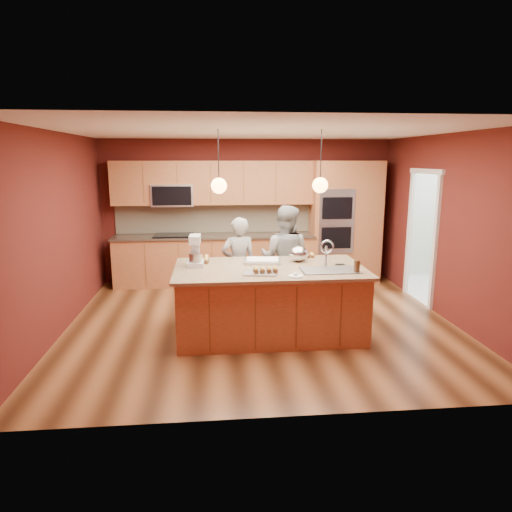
{
  "coord_description": "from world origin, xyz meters",
  "views": [
    {
      "loc": [
        -0.68,
        -6.27,
        2.33
      ],
      "look_at": [
        -0.09,
        -0.1,
        1.01
      ],
      "focal_mm": 32.0,
      "sensor_mm": 36.0,
      "label": 1
    }
  ],
  "objects": [
    {
      "name": "floor",
      "position": [
        0.0,
        0.0,
        0.0
      ],
      "size": [
        5.5,
        5.5,
        0.0
      ],
      "primitive_type": "plane",
      "color": "#3F2210",
      "rests_on": "ground"
    },
    {
      "name": "ceiling",
      "position": [
        0.0,
        0.0,
        2.7
      ],
      "size": [
        5.5,
        5.5,
        0.0
      ],
      "primitive_type": "plane",
      "rotation": [
        3.14,
        0.0,
        0.0
      ],
      "color": "white",
      "rests_on": "ground"
    },
    {
      "name": "wall_back",
      "position": [
        0.0,
        2.5,
        1.35
      ],
      "size": [
        5.5,
        0.0,
        5.5
      ],
      "primitive_type": "plane",
      "rotation": [
        1.57,
        0.0,
        0.0
      ],
      "color": "#501813",
      "rests_on": "ground"
    },
    {
      "name": "wall_front",
      "position": [
        0.0,
        -2.5,
        1.35
      ],
      "size": [
        5.5,
        0.0,
        5.5
      ],
      "primitive_type": "plane",
      "rotation": [
        -1.57,
        0.0,
        0.0
      ],
      "color": "#501813",
      "rests_on": "ground"
    },
    {
      "name": "wall_left",
      "position": [
        -2.75,
        0.0,
        1.35
      ],
      "size": [
        0.0,
        5.0,
        5.0
      ],
      "primitive_type": "plane",
      "rotation": [
        1.57,
        0.0,
        1.57
      ],
      "color": "#501813",
      "rests_on": "ground"
    },
    {
      "name": "wall_right",
      "position": [
        2.75,
        0.0,
        1.35
      ],
      "size": [
        0.0,
        5.0,
        5.0
      ],
      "primitive_type": "plane",
      "rotation": [
        1.57,
        0.0,
        -1.57
      ],
      "color": "#501813",
      "rests_on": "ground"
    },
    {
      "name": "cabinet_run",
      "position": [
        -0.68,
        2.25,
        0.98
      ],
      "size": [
        3.74,
        0.64,
        2.3
      ],
      "color": "brown",
      "rests_on": "floor"
    },
    {
      "name": "oven_column",
      "position": [
        1.85,
        2.19,
        1.15
      ],
      "size": [
        1.3,
        0.62,
        2.3
      ],
      "color": "brown",
      "rests_on": "floor"
    },
    {
      "name": "doorway_trim",
      "position": [
        2.73,
        0.8,
        1.05
      ],
      "size": [
        0.08,
        1.11,
        2.2
      ],
      "primitive_type": null,
      "color": "silver",
      "rests_on": "wall_right"
    },
    {
      "name": "laundry_room",
      "position": [
        4.35,
        1.2,
        1.95
      ],
      "size": [
        2.6,
        2.7,
        2.7
      ],
      "color": "beige",
      "rests_on": "ground"
    },
    {
      "name": "pendant_left",
      "position": [
        -0.59,
        -0.42,
        2.0
      ],
      "size": [
        0.2,
        0.2,
        0.8
      ],
      "color": "black",
      "rests_on": "ceiling"
    },
    {
      "name": "pendant_right",
      "position": [
        0.72,
        -0.42,
        2.0
      ],
      "size": [
        0.2,
        0.2,
        0.8
      ],
      "color": "black",
      "rests_on": "ceiling"
    },
    {
      "name": "island",
      "position": [
        0.08,
        -0.43,
        0.47
      ],
      "size": [
        2.51,
        1.41,
        1.3
      ],
      "color": "brown",
      "rests_on": "floor"
    },
    {
      "name": "person_left",
      "position": [
        -0.29,
        0.53,
        0.74
      ],
      "size": [
        0.59,
        0.44,
        1.48
      ],
      "primitive_type": "imported",
      "rotation": [
        0.0,
        0.0,
        3.32
      ],
      "color": "black",
      "rests_on": "floor"
    },
    {
      "name": "person_right",
      "position": [
        0.42,
        0.53,
        0.82
      ],
      "size": [
        0.98,
        0.89,
        1.65
      ],
      "primitive_type": "imported",
      "rotation": [
        0.0,
        0.0,
        2.73
      ],
      "color": "slate",
      "rests_on": "floor"
    },
    {
      "name": "stand_mixer",
      "position": [
        -0.92,
        -0.24,
        1.1
      ],
      "size": [
        0.23,
        0.31,
        0.42
      ],
      "rotation": [
        0.0,
        0.0,
        -0.04
      ],
      "color": "silver",
      "rests_on": "island"
    },
    {
      "name": "sheet_cake",
      "position": [
        0.0,
        -0.12,
        0.95
      ],
      "size": [
        0.55,
        0.44,
        0.05
      ],
      "rotation": [
        0.0,
        0.0,
        -0.14
      ],
      "color": "silver",
      "rests_on": "island"
    },
    {
      "name": "cooling_rack",
      "position": [
        -0.09,
        -0.76,
        0.94
      ],
      "size": [
        0.45,
        0.36,
        0.02
      ],
      "primitive_type": "cube",
      "rotation": [
        0.0,
        0.0,
        -0.18
      ],
      "color": "#ABAFB3",
      "rests_on": "island"
    },
    {
      "name": "mixing_bowl",
      "position": [
        0.51,
        -0.11,
        1.03
      ],
      "size": [
        0.27,
        0.27,
        0.23
      ],
      "primitive_type": "ellipsoid",
      "color": "#B2B3B8",
      "rests_on": "island"
    },
    {
      "name": "plate",
      "position": [
        0.32,
        -0.95,
        0.93
      ],
      "size": [
        0.18,
        0.18,
        0.01
      ],
      "primitive_type": "cylinder",
      "color": "white",
      "rests_on": "island"
    },
    {
      "name": "tumbler",
      "position": [
        1.13,
        -0.8,
        1.0
      ],
      "size": [
        0.08,
        0.08,
        0.15
      ],
      "primitive_type": "cylinder",
      "color": "#392111",
      "rests_on": "island"
    },
    {
      "name": "phone",
      "position": [
        1.03,
        -0.37,
        0.93
      ],
      "size": [
        0.12,
        0.07,
        0.01
      ],
      "primitive_type": "cube",
      "rotation": [
        0.0,
        0.0,
        -0.01
      ],
      "color": "black",
      "rests_on": "island"
    },
    {
      "name": "cupcakes_left",
      "position": [
        -0.81,
        -0.0,
        0.96
      ],
      "size": [
        0.16,
        0.33,
        0.07
      ],
      "primitive_type": null,
      "color": "gold",
      "rests_on": "island"
    },
    {
      "name": "cupcakes_rack",
      "position": [
        -0.03,
        -0.77,
        0.98
      ],
      "size": [
        0.32,
        0.16,
        0.07
      ],
      "primitive_type": null,
      "color": "gold",
      "rests_on": "island"
    },
    {
      "name": "cupcakes_right",
      "position": [
        0.72,
        0.13,
        0.96
      ],
      "size": [
        0.14,
        0.14,
        0.06
      ],
      "primitive_type": null,
      "color": "gold",
      "rests_on": "island"
    },
    {
      "name": "washer",
      "position": [
        4.21,
        0.79,
        0.48
      ],
      "size": [
        0.71,
        0.73,
        0.96
      ],
      "primitive_type": "cube",
      "rotation": [
        0.0,
        0.0,
        0.22
      ],
      "color": "silver",
      "rests_on": "floor"
    },
    {
      "name": "dryer",
      "position": [
        4.21,
        1.6,
        0.46
      ],
      "size": [
        0.67,
        0.68,
        0.93
      ],
      "primitive_type": "cube",
      "rotation": [
        0.0,
        0.0,
        -0.18
      ],
      "color": "silver",
      "rests_on": "floor"
    }
  ]
}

